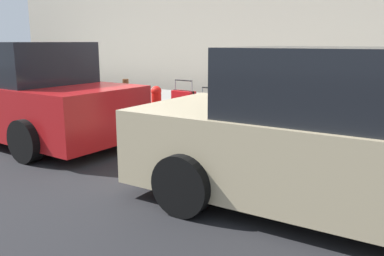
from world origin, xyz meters
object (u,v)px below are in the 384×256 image
(suitcase_silver_0, at_px, (350,129))
(suitcase_maroon_2, at_px, (274,122))
(parked_car_red_1, at_px, (21,94))
(suitcase_olive_4, at_px, (212,116))
(suitcase_navy_1, at_px, (312,125))
(fire_hydrant, at_px, (156,104))
(suitcase_red_5, at_px, (184,109))
(bollard_post, at_px, (126,100))
(parked_car_beige_0, at_px, (356,140))
(suitcase_teal_3, at_px, (244,117))

(suitcase_silver_0, distance_m, suitcase_maroon_2, 1.18)
(parked_car_red_1, bearing_deg, suitcase_maroon_2, -154.91)
(suitcase_silver_0, height_order, suitcase_olive_4, suitcase_olive_4)
(suitcase_navy_1, bearing_deg, fire_hydrant, 0.34)
(suitcase_red_5, height_order, fire_hydrant, suitcase_red_5)
(fire_hydrant, bearing_deg, bollard_post, 12.33)
(suitcase_navy_1, distance_m, parked_car_beige_0, 2.29)
(bollard_post, distance_m, parked_car_beige_0, 5.26)
(bollard_post, bearing_deg, parked_car_beige_0, 159.88)
(suitcase_maroon_2, bearing_deg, suitcase_red_5, 0.39)
(suitcase_navy_1, relative_size, suitcase_maroon_2, 1.02)
(parked_car_beige_0, bearing_deg, fire_hydrant, -24.74)
(suitcase_maroon_2, relative_size, bollard_post, 1.02)
(suitcase_navy_1, distance_m, suitcase_olive_4, 1.82)
(suitcase_navy_1, relative_size, parked_car_red_1, 0.19)
(suitcase_olive_4, height_order, parked_car_red_1, parked_car_red_1)
(suitcase_silver_0, bearing_deg, bollard_post, 2.11)
(suitcase_navy_1, distance_m, fire_hydrant, 3.14)
(suitcase_maroon_2, bearing_deg, parked_car_red_1, 25.09)
(suitcase_olive_4, height_order, bollard_post, bollard_post)
(parked_car_beige_0, bearing_deg, suitcase_navy_1, -60.65)
(bollard_post, height_order, parked_car_beige_0, parked_car_beige_0)
(suitcase_navy_1, bearing_deg, parked_car_beige_0, 119.35)
(suitcase_teal_3, bearing_deg, parked_car_red_1, 30.55)
(parked_car_beige_0, bearing_deg, parked_car_red_1, 0.00)
(suitcase_olive_4, height_order, fire_hydrant, suitcase_olive_4)
(suitcase_navy_1, relative_size, parked_car_beige_0, 0.19)
(suitcase_teal_3, distance_m, bollard_post, 2.63)
(suitcase_red_5, xyz_separation_m, bollard_post, (1.41, 0.08, 0.07))
(bollard_post, bearing_deg, suitcase_navy_1, -177.47)
(parked_car_beige_0, bearing_deg, suitcase_red_5, -28.19)
(suitcase_silver_0, height_order, fire_hydrant, fire_hydrant)
(suitcase_red_5, relative_size, parked_car_red_1, 0.19)
(fire_hydrant, height_order, bollard_post, bollard_post)
(suitcase_navy_1, distance_m, suitcase_maroon_2, 0.61)
(suitcase_olive_4, relative_size, fire_hydrant, 1.09)
(bollard_post, xyz_separation_m, parked_car_red_1, (0.84, 1.81, 0.24))
(suitcase_olive_4, bearing_deg, suitcase_teal_3, -171.24)
(suitcase_teal_3, xyz_separation_m, bollard_post, (2.61, 0.23, 0.11))
(parked_car_red_1, bearing_deg, bollard_post, -114.89)
(suitcase_red_5, distance_m, fire_hydrant, 0.73)
(suitcase_silver_0, xyz_separation_m, bollard_post, (4.40, 0.16, 0.08))
(suitcase_teal_3, height_order, suitcase_red_5, suitcase_teal_3)
(fire_hydrant, bearing_deg, suitcase_silver_0, -179.81)
(suitcase_teal_3, height_order, fire_hydrant, suitcase_teal_3)
(suitcase_maroon_2, distance_m, parked_car_red_1, 4.50)
(suitcase_navy_1, bearing_deg, suitcase_silver_0, 179.34)
(fire_hydrant, relative_size, bollard_post, 0.87)
(suitcase_maroon_2, height_order, suitcase_red_5, suitcase_red_5)
(suitcase_silver_0, distance_m, parked_car_red_1, 5.61)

